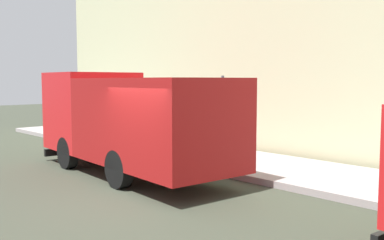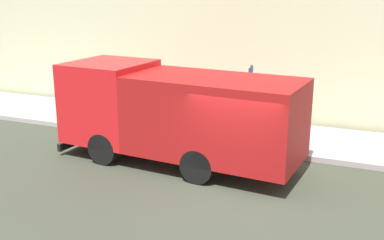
# 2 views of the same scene
# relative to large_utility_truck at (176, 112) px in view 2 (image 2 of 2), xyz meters

# --- Properties ---
(ground) EXTENTS (80.00, 80.00, 0.00)m
(ground) POSITION_rel_large_utility_truck_xyz_m (-1.34, -2.20, -1.60)
(ground) COLOR #393D30
(sidewalk) EXTENTS (3.39, 30.00, 0.17)m
(sidewalk) POSITION_rel_large_utility_truck_xyz_m (3.35, -2.20, -1.52)
(sidewalk) COLOR #A39A99
(sidewalk) RESTS_ON ground
(large_utility_truck) EXTENTS (2.98, 7.50, 2.91)m
(large_utility_truck) POSITION_rel_large_utility_truck_xyz_m (0.00, 0.00, 0.00)
(large_utility_truck) COLOR red
(large_utility_truck) RESTS_ON ground
(pedestrian_walking) EXTENTS (0.49, 0.49, 1.60)m
(pedestrian_walking) POSITION_rel_large_utility_truck_xyz_m (4.60, 3.78, -0.59)
(pedestrian_walking) COLOR #4F3B59
(pedestrian_walking) RESTS_ON sidewalk
(traffic_cone_orange) EXTENTS (0.39, 0.39, 0.56)m
(traffic_cone_orange) POSITION_rel_large_utility_truck_xyz_m (1.93, 3.64, -1.15)
(traffic_cone_orange) COLOR orange
(traffic_cone_orange) RESTS_ON sidewalk
(street_sign_post) EXTENTS (0.44, 0.08, 2.63)m
(street_sign_post) POSITION_rel_large_utility_truck_xyz_m (2.00, -1.69, 0.12)
(street_sign_post) COLOR #4C5156
(street_sign_post) RESTS_ON sidewalk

